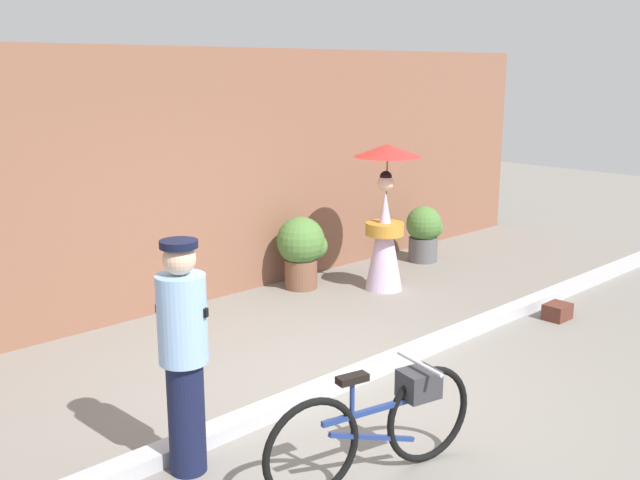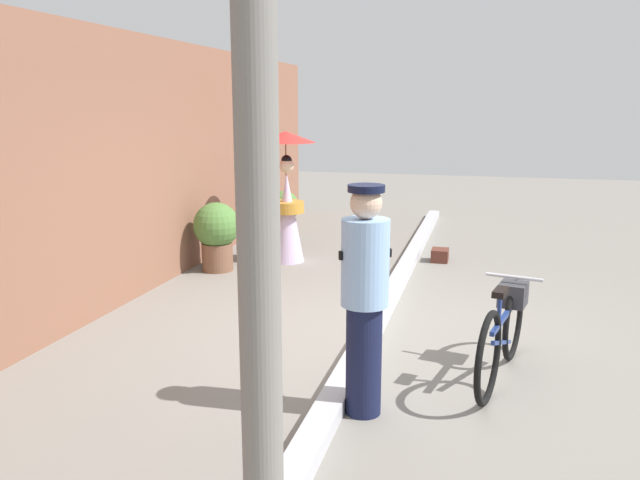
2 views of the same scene
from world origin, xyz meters
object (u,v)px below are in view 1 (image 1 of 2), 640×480
Objects in this scene: bicycle_near_officer at (381,422)px; person_with_parasol at (385,216)px; person_officer at (184,352)px; backpack_on_pavement at (558,311)px; potted_plant_by_door at (424,231)px; potted_plant_small at (302,248)px.

bicycle_near_officer is 4.52m from person_with_parasol.
bicycle_near_officer is at bearing -138.76° from person_with_parasol.
backpack_on_pavement is (4.84, -0.19, -0.81)m from person_officer.
person_officer is at bearing 132.98° from bicycle_near_officer.
potted_plant_by_door reaches higher than backpack_on_pavement.
person_officer is 4.73m from person_with_parasol.
person_with_parasol reaches higher than potted_plant_by_door.
backpack_on_pavement is (0.54, -2.16, -0.87)m from person_with_parasol.
backpack_on_pavement is at bearing -109.10° from potted_plant_by_door.
person_officer is 1.79× the size of potted_plant_small.
person_with_parasol is at bearing 24.58° from person_officer.
bicycle_near_officer is 2.04× the size of potted_plant_by_door.
person_with_parasol reaches higher than potted_plant_small.
bicycle_near_officer is 5.97m from potted_plant_by_door.
potted_plant_by_door is 2.23m from potted_plant_small.
person_with_parasol is at bearing 104.15° from backpack_on_pavement.
person_with_parasol is 1.98× the size of potted_plant_small.
potted_plant_by_door is 0.87× the size of potted_plant_small.
bicycle_near_officer is 4.55m from potted_plant_small.
backpack_on_pavement is at bearing 11.56° from bicycle_near_officer.
backpack_on_pavement is (3.92, 0.80, -0.32)m from bicycle_near_officer.
person_with_parasol is at bearing -45.12° from potted_plant_small.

